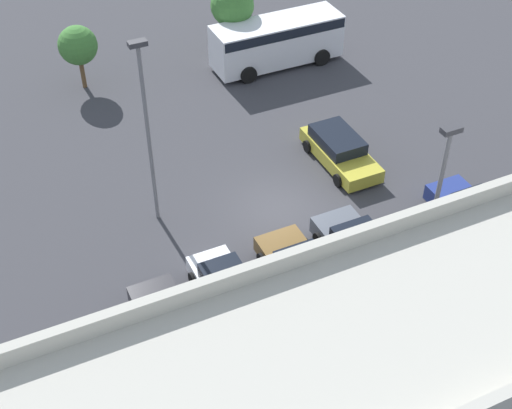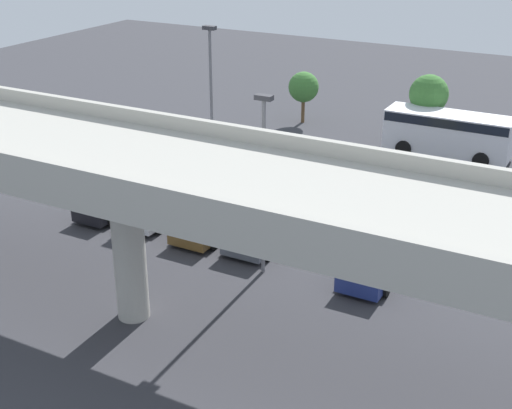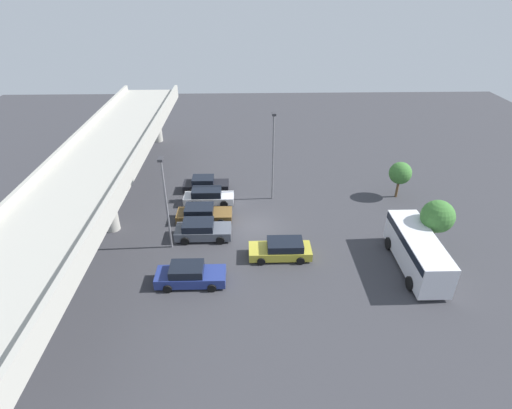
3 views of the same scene
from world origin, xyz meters
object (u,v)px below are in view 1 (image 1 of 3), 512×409
Objects in this scene: parked_car_0 at (477,216)px; parked_car_1 at (339,150)px; parked_car_5 at (170,326)px; tree_front_left at (232,5)px; parked_car_4 at (230,293)px; lamp_post_mid_lot at (436,202)px; lamp_post_near_aisle at (147,123)px; parked_car_2 at (360,250)px; tree_front_centre at (78,46)px; parked_car_3 at (303,273)px; shuttle_bus at (277,39)px.

parked_car_0 is 1.02× the size of parked_car_1.
parked_car_5 is 1.01× the size of tree_front_left.
parked_car_4 is 19.67m from tree_front_left.
lamp_post_mid_lot is at bearing -109.05° from parked_car_4.
parked_car_0 is 14.27m from lamp_post_near_aisle.
parked_car_2 is 19.41m from tree_front_centre.
parked_car_2 is 1.01× the size of parked_car_5.
parked_car_3 is 18.84m from tree_front_centre.
tree_front_left reaches higher than parked_car_5.
parked_car_0 is 22.19m from tree_front_centre.
lamp_post_mid_lot is (4.31, 1.98, 3.82)m from parked_car_0.
parked_car_3 is (2.63, 0.15, -0.05)m from parked_car_2.
parked_car_1 is 12.84m from parked_car_5.
shuttle_bus is (-1.50, -9.68, 0.93)m from parked_car_1.
tree_front_centre is at bearing 19.55° from parked_car_2.
tree_front_left reaches higher than shuttle_bus.
tree_front_left is (-10.57, -18.29, 2.51)m from parked_car_5.
parked_car_5 is at bearing 92.93° from parked_car_2.
parked_car_2 is 5.64m from parked_car_4.
parked_car_1 is (2.83, -6.61, -0.01)m from parked_car_0.
tree_front_centre reaches higher than parked_car_0.
parked_car_5 is 20.60m from shuttle_bus.
shuttle_bus is at bearing -14.90° from parked_car_2.
tree_front_centre is at bearing 2.59° from parked_car_4.
parked_car_0 and parked_car_4 have the same top height.
parked_car_5 is at bearing 74.76° from lamp_post_near_aisle.
parked_car_5 is 10.40m from lamp_post_mid_lot.
tree_front_centre is (8.82, -0.34, -0.67)m from tree_front_left.
parked_car_5 reaches higher than parked_car_1.
parked_car_4 is (5.64, -0.07, 0.00)m from parked_car_2.
lamp_post_mid_lot is at bearing -119.09° from parked_car_3.
parked_car_4 is at bearing 65.80° from tree_front_left.
tree_front_centre is at bearing 11.79° from parked_car_3.
parked_car_2 is at bearing 136.32° from lamp_post_near_aisle.
lamp_post_mid_lot is (-6.91, 2.38, 3.79)m from parked_car_4.
parked_car_1 is at bearing 91.92° from tree_front_left.
lamp_post_mid_lot is (2.98, 18.28, 2.91)m from shuttle_bus.
lamp_post_near_aisle reaches higher than lamp_post_mid_lot.
parked_car_1 is 11.87m from tree_front_left.
parked_car_4 reaches higher than parked_car_1.
lamp_post_near_aisle reaches higher than parked_car_3.
parked_car_3 is 1.33× the size of tree_front_centre.
parked_car_2 is 9.82m from lamp_post_near_aisle.
lamp_post_near_aisle is (9.17, 0.14, 4.24)m from parked_car_1.
shuttle_bus reaches higher than parked_car_0.
parked_car_2 is 0.97× the size of parked_car_4.
parked_car_0 is 11.22m from parked_car_4.
tree_front_centre is (10.71, -2.25, 0.91)m from shuttle_bus.
parked_car_1 is at bearing -179.13° from lamp_post_near_aisle.
lamp_post_near_aisle is 2.35× the size of tree_front_centre.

